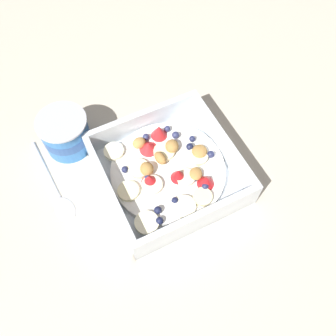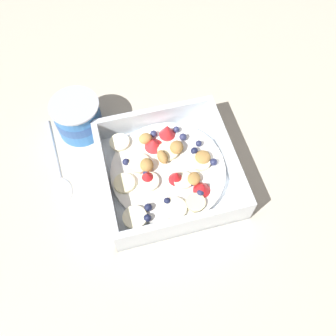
{
  "view_description": "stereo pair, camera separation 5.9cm",
  "coord_description": "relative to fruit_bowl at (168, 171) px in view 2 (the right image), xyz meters",
  "views": [
    {
      "loc": [
        -0.14,
        -0.25,
        0.54
      ],
      "look_at": [
        -0.01,
        0.01,
        0.03
      ],
      "focal_mm": 38.59,
      "sensor_mm": 36.0,
      "label": 1
    },
    {
      "loc": [
        -0.08,
        -0.27,
        0.54
      ],
      "look_at": [
        -0.01,
        0.01,
        0.03
      ],
      "focal_mm": 38.59,
      "sensor_mm": 36.0,
      "label": 2
    }
  ],
  "objects": [
    {
      "name": "ground_plane",
      "position": [
        0.01,
        -0.01,
        -0.02
      ],
      "size": [
        2.4,
        2.4,
        0.0
      ],
      "primitive_type": "plane",
      "color": "beige"
    },
    {
      "name": "fruit_bowl",
      "position": [
        0.0,
        0.0,
        0.0
      ],
      "size": [
        0.21,
        0.21,
        0.06
      ],
      "color": "white",
      "rests_on": "ground"
    },
    {
      "name": "spoon",
      "position": [
        -0.18,
        0.05,
        -0.02
      ],
      "size": [
        0.04,
        0.17,
        0.01
      ],
      "color": "silver",
      "rests_on": "ground"
    },
    {
      "name": "yogurt_cup",
      "position": [
        -0.13,
        0.14,
        0.02
      ],
      "size": [
        0.08,
        0.08,
        0.07
      ],
      "color": "#3370B7",
      "rests_on": "ground"
    }
  ]
}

